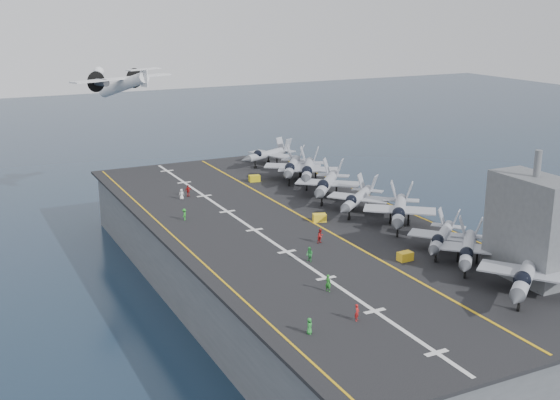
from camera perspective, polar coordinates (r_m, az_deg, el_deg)
name	(u,v)px	position (r m, az deg, el deg)	size (l,w,h in m)	color
ground	(292,291)	(104.42, 0.99, -7.42)	(500.00, 500.00, 0.00)	#142135
hull	(292,259)	(102.56, 1.00, -4.85)	(36.00, 90.00, 10.00)	#56595E
flight_deck	(292,225)	(100.85, 1.01, -2.08)	(38.00, 92.00, 0.40)	black
foul_line	(311,221)	(102.14, 2.51, -1.73)	(0.35, 90.00, 0.02)	gold
landing_centerline	(254,230)	(98.29, -2.09, -2.44)	(0.50, 90.00, 0.02)	silver
deck_edge_port	(179,241)	(94.54, -8.19, -3.34)	(0.25, 90.00, 0.02)	gold
deck_edge_stbd	(398,208)	(110.19, 9.58, -0.63)	(0.25, 90.00, 0.02)	gold
island_superstructure	(532,215)	(84.27, 19.83, -1.17)	(5.00, 10.00, 15.00)	#56595E
fighter_jet_0	(526,273)	(80.33, 19.40, -5.58)	(18.58, 17.59, 5.38)	#A2A9B2
fighter_jet_1	(468,248)	(87.04, 15.01, -3.80)	(15.93, 16.06, 4.71)	#A1ABB1
fighter_jet_2	(442,236)	(91.14, 13.02, -2.86)	(15.31, 14.86, 4.46)	#99A0A8
fighter_jet_3	(399,210)	(99.94, 9.69, -0.77)	(17.40, 18.25, 5.29)	#91999F
fighter_jet_4	(358,198)	(106.06, 6.32, 0.20)	(16.68, 16.10, 4.85)	gray
fighter_jet_5	(327,183)	(113.36, 3.84, 1.42)	(17.96, 18.52, 5.39)	#9BA6AD
fighter_jet_6	(308,169)	(122.51, 2.28, 2.54)	(17.10, 18.83, 5.44)	#90979E
fighter_jet_7	(292,166)	(125.24, 0.99, 2.80)	(16.79, 18.14, 5.24)	#949DA4
fighter_jet_8	(268,153)	(137.00, -0.99, 3.80)	(15.93, 13.61, 4.68)	#98A0A8
tow_cart_a	(405,256)	(88.01, 10.13, -4.53)	(1.89, 1.28, 1.09)	yellow
tow_cart_b	(320,218)	(102.00, 3.23, -1.45)	(2.19, 1.77, 1.14)	yellow
tow_cart_c	(254,178)	(124.75, -2.09, 1.77)	(2.06, 1.51, 1.14)	gold
crew_0	(309,326)	(68.30, 2.40, -10.19)	(1.13, 1.17, 1.63)	#268C33
crew_1	(357,312)	(71.23, 6.28, -9.07)	(1.27, 1.22, 1.77)	#B21919
crew_2	(310,254)	(86.24, 2.42, -4.44)	(1.00, 1.27, 1.88)	green
crew_3	(184,214)	(103.36, -7.78, -1.17)	(1.15, 1.24, 1.72)	#209523
crew_4	(188,191)	(115.85, -7.47, 0.75)	(1.20, 0.84, 1.94)	#A61413
crew_5	(182,194)	(114.33, -8.01, 0.47)	(1.13, 0.84, 1.73)	white
crew_6	(328,283)	(77.72, 3.93, -6.74)	(1.23, 1.42, 1.98)	#237B24
crew_7	(320,236)	(92.84, 3.31, -2.94)	(1.35, 1.10, 1.95)	#B21919
transport_plane	(123,85)	(140.56, -12.61, 9.11)	(25.94, 22.05, 5.19)	silver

